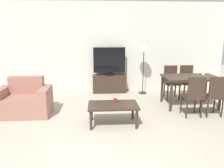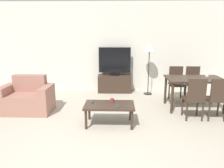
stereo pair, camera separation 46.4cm
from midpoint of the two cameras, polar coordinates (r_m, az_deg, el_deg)
name	(u,v)px [view 1 (the left image)]	position (r m, az deg, el deg)	size (l,w,h in m)	color
ground_plane	(99,156)	(3.44, -7.59, -18.24)	(18.00, 18.00, 0.00)	#B2A893
wall_back	(97,48)	(6.80, -5.88, 9.46)	(7.97, 0.06, 2.70)	silver
armchair	(25,101)	(5.30, -24.18, -4.20)	(1.12, 0.69, 0.83)	#9E6B5B
tv_stand	(109,84)	(6.70, -2.68, 0.09)	(1.00, 0.38, 0.54)	#38281E
tv	(109,61)	(6.57, -2.75, 5.92)	(0.95, 0.32, 0.83)	black
coffee_table	(113,107)	(4.31, -2.81, -5.98)	(0.98, 0.59, 0.42)	#38281E
dining_table	(191,80)	(5.60, 17.64, 0.95)	(1.30, 0.84, 0.75)	#38281E
dining_chair_near	(194,95)	(4.90, 18.07, -2.68)	(0.40, 0.40, 0.90)	#38281E
dining_chair_far	(187,80)	(6.37, 17.11, 0.99)	(0.40, 0.40, 0.90)	#38281E
dining_chair_near_right	(214,94)	(5.08, 22.85, -2.50)	(0.40, 0.40, 0.90)	#38281E
dining_chair_far_left	(171,80)	(6.23, 13.19, 0.95)	(0.40, 0.40, 0.90)	#38281E
floor_lamp	(144,49)	(6.43, 6.30, 9.01)	(0.36, 0.36, 1.52)	black
remote_primary	(95,102)	(4.43, -7.37, -4.75)	(0.04, 0.15, 0.02)	#38383D
remote_secondary	(122,106)	(4.15, -0.63, -5.87)	(0.04, 0.15, 0.02)	#38383D
cup_white_near	(115,100)	(4.43, -2.19, -4.27)	(0.08, 0.08, 0.08)	maroon
wine_glass_left	(203,75)	(5.32, 20.46, 2.25)	(0.07, 0.07, 0.15)	silver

